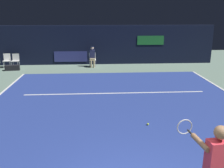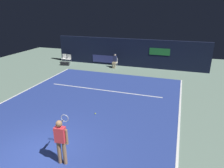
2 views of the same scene
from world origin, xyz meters
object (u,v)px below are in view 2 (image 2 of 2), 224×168
(tennis_ball, at_px, (95,114))
(equipment_bag, at_px, (65,64))
(courtside_chair_near, at_px, (69,58))
(line_judge_on_chair, at_px, (115,60))
(tennis_player, at_px, (61,139))
(courtside_chair_far, at_px, (64,58))

(tennis_ball, height_order, equipment_bag, equipment_bag)
(courtside_chair_near, xyz_separation_m, tennis_ball, (6.73, -9.03, -0.46))
(line_judge_on_chair, bearing_deg, equipment_bag, -171.48)
(tennis_player, height_order, equipment_bag, tennis_player)
(courtside_chair_near, distance_m, tennis_ball, 11.27)
(tennis_ball, distance_m, equipment_bag, 10.60)
(courtside_chair_near, bearing_deg, tennis_ball, -53.29)
(equipment_bag, bearing_deg, courtside_chair_near, 84.39)
(line_judge_on_chair, distance_m, courtside_chair_near, 4.91)
(tennis_player, bearing_deg, courtside_chair_far, 120.77)
(tennis_player, height_order, tennis_ball, tennis_player)
(line_judge_on_chair, height_order, courtside_chair_near, line_judge_on_chair)
(tennis_player, relative_size, courtside_chair_far, 1.97)
(tennis_player, relative_size, courtside_chair_near, 1.97)
(courtside_chair_near, height_order, equipment_bag, courtside_chair_near)
(line_judge_on_chair, height_order, courtside_chair_far, line_judge_on_chair)
(line_judge_on_chair, xyz_separation_m, tennis_ball, (1.83, -8.94, -0.64))
(courtside_chair_far, bearing_deg, line_judge_on_chair, -1.77)
(equipment_bag, bearing_deg, tennis_player, -67.29)
(tennis_player, distance_m, equipment_bag, 13.82)
(line_judge_on_chair, bearing_deg, courtside_chair_far, 178.23)
(courtside_chair_far, bearing_deg, courtside_chair_near, -8.90)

